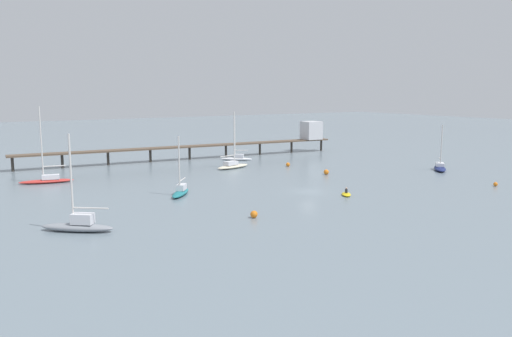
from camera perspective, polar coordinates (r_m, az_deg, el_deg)
ground_plane at (r=72.96m, az=5.88°, el=-2.59°), size 400.00×400.00×0.00m
pier at (r=112.80m, az=-0.19°, el=3.43°), size 68.91×8.05×7.07m
sailboat_gray at (r=55.31m, az=-19.32°, el=-5.92°), size 7.06×6.18×10.03m
sailboat_white at (r=105.01m, az=-2.15°, el=1.27°), size 5.97×5.26×8.94m
sailboat_red at (r=85.55m, az=-22.39°, el=-1.05°), size 8.27×3.50×11.92m
sailboat_teal at (r=70.75m, az=-8.47°, el=-2.48°), size 5.15×5.85×8.18m
sailboat_navy at (r=97.53m, az=19.95°, el=0.15°), size 6.15×5.98×8.21m
sailboat_cream at (r=94.18m, az=-2.65°, el=0.42°), size 7.72×4.02×10.47m
dinghy_yellow at (r=70.91m, az=10.10°, el=-2.84°), size 2.50×2.87×1.14m
mooring_buoy_far at (r=84.60m, az=25.30°, el=-1.60°), size 0.63×0.63×0.63m
mooring_buoy_near at (r=87.80m, az=7.89°, el=-0.40°), size 0.90×0.90×0.90m
mooring_buoy_mid at (r=57.69m, az=-0.23°, el=-5.16°), size 0.84×0.84×0.84m
mooring_buoy_inner at (r=96.46m, az=3.61°, el=0.45°), size 0.77×0.77×0.77m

